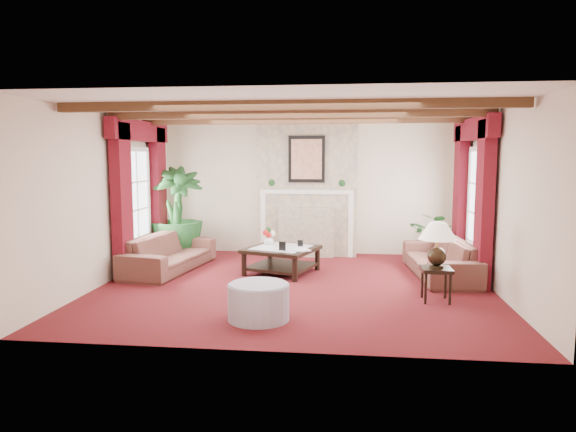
# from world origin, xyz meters

# --- Properties ---
(floor) EXTENTS (6.00, 6.00, 0.00)m
(floor) POSITION_xyz_m (0.00, 0.00, 0.00)
(floor) COLOR #500E15
(floor) RESTS_ON ground
(ceiling) EXTENTS (6.00, 6.00, 0.00)m
(ceiling) POSITION_xyz_m (0.00, 0.00, 2.70)
(ceiling) COLOR white
(ceiling) RESTS_ON floor
(back_wall) EXTENTS (6.00, 0.02, 2.70)m
(back_wall) POSITION_xyz_m (0.00, 2.75, 1.35)
(back_wall) COLOR beige
(back_wall) RESTS_ON ground
(left_wall) EXTENTS (0.02, 5.50, 2.70)m
(left_wall) POSITION_xyz_m (-3.00, 0.00, 1.35)
(left_wall) COLOR beige
(left_wall) RESTS_ON ground
(right_wall) EXTENTS (0.02, 5.50, 2.70)m
(right_wall) POSITION_xyz_m (3.00, 0.00, 1.35)
(right_wall) COLOR beige
(right_wall) RESTS_ON ground
(ceiling_beams) EXTENTS (6.00, 3.00, 0.12)m
(ceiling_beams) POSITION_xyz_m (0.00, 0.00, 2.64)
(ceiling_beams) COLOR #3A2512
(ceiling_beams) RESTS_ON ceiling
(fireplace) EXTENTS (2.00, 0.52, 2.70)m
(fireplace) POSITION_xyz_m (0.00, 2.55, 2.70)
(fireplace) COLOR tan
(fireplace) RESTS_ON ground
(french_door_left) EXTENTS (0.10, 1.10, 2.16)m
(french_door_left) POSITION_xyz_m (-2.97, 1.00, 2.13)
(french_door_left) COLOR white
(french_door_left) RESTS_ON ground
(french_door_right) EXTENTS (0.10, 1.10, 2.16)m
(french_door_right) POSITION_xyz_m (2.97, 1.00, 2.13)
(french_door_right) COLOR white
(french_door_right) RESTS_ON ground
(curtains_left) EXTENTS (0.20, 2.40, 2.55)m
(curtains_left) POSITION_xyz_m (-2.86, 1.00, 2.55)
(curtains_left) COLOR #500A13
(curtains_left) RESTS_ON ground
(curtains_right) EXTENTS (0.20, 2.40, 2.55)m
(curtains_right) POSITION_xyz_m (2.86, 1.00, 2.55)
(curtains_right) COLOR #500A13
(curtains_right) RESTS_ON ground
(sofa_left) EXTENTS (2.36, 1.27, 0.85)m
(sofa_left) POSITION_xyz_m (-2.31, 0.82, 0.42)
(sofa_left) COLOR black
(sofa_left) RESTS_ON ground
(sofa_right) EXTENTS (2.25, 0.98, 0.84)m
(sofa_right) POSITION_xyz_m (2.36, 0.88, 0.42)
(sofa_right) COLOR black
(sofa_right) RESTS_ON ground
(potted_palm) EXTENTS (2.67, 2.74, 1.01)m
(potted_palm) POSITION_xyz_m (-2.51, 1.84, 0.51)
(potted_palm) COLOR black
(potted_palm) RESTS_ON ground
(small_plant) EXTENTS (1.81, 1.81, 0.75)m
(small_plant) POSITION_xyz_m (2.44, 1.98, 0.37)
(small_plant) COLOR black
(small_plant) RESTS_ON ground
(coffee_table) EXTENTS (1.38, 1.38, 0.44)m
(coffee_table) POSITION_xyz_m (-0.31, 0.83, 0.22)
(coffee_table) COLOR black
(coffee_table) RESTS_ON ground
(side_table) EXTENTS (0.50, 0.50, 0.48)m
(side_table) POSITION_xyz_m (2.04, -0.65, 0.24)
(side_table) COLOR black
(side_table) RESTS_ON ground
(ottoman) EXTENTS (0.76, 0.76, 0.44)m
(ottoman) POSITION_xyz_m (-0.27, -1.73, 0.22)
(ottoman) COLOR gray
(ottoman) RESTS_ON ground
(table_lamp) EXTENTS (0.51, 0.51, 0.65)m
(table_lamp) POSITION_xyz_m (2.04, -0.65, 0.80)
(table_lamp) COLOR black
(table_lamp) RESTS_ON side_table
(flower_vase) EXTENTS (0.26, 0.27, 0.17)m
(flower_vase) POSITION_xyz_m (-0.57, 1.07, 0.53)
(flower_vase) COLOR silver
(flower_vase) RESTS_ON coffee_table
(book) EXTENTS (0.25, 0.20, 0.32)m
(book) POSITION_xyz_m (-0.05, 0.53, 0.60)
(book) COLOR black
(book) RESTS_ON coffee_table
(photo_frame_a) EXTENTS (0.12, 0.05, 0.16)m
(photo_frame_a) POSITION_xyz_m (-0.26, 0.51, 0.52)
(photo_frame_a) COLOR black
(photo_frame_a) RESTS_ON coffee_table
(photo_frame_b) EXTENTS (0.09, 0.04, 0.12)m
(photo_frame_b) POSITION_xyz_m (0.00, 0.94, 0.50)
(photo_frame_b) COLOR black
(photo_frame_b) RESTS_ON coffee_table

